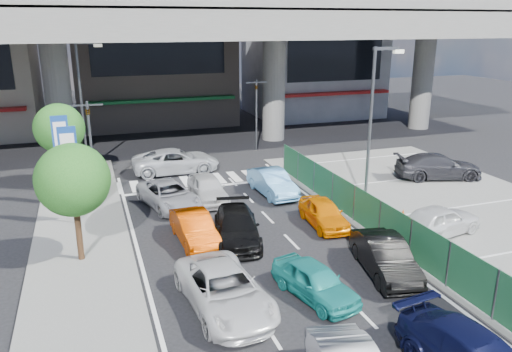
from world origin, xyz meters
name	(u,v)px	position (x,y,z in m)	size (l,w,h in m)	color
ground	(283,280)	(0.00, 0.00, 0.00)	(120.00, 120.00, 0.00)	black
parking_lot	(483,223)	(11.00, 2.00, 0.03)	(12.00, 28.00, 0.06)	slate
sidewalk_left	(82,260)	(-7.00, 4.00, 0.06)	(4.00, 30.00, 0.12)	slate
fence_run	(393,229)	(5.30, 1.00, 0.90)	(0.16, 22.00, 1.80)	#205E37
expressway	(170,28)	(0.00, 22.00, 8.76)	(64.00, 14.00, 10.75)	#62625E
building_center	(151,41)	(0.00, 32.97, 7.49)	(14.00, 10.90, 15.00)	gray
building_east	(313,55)	(16.00, 31.97, 5.99)	(12.00, 10.90, 12.00)	gray
traffic_light_left	(89,125)	(-6.20, 12.00, 3.94)	(1.60, 1.24, 5.20)	#595B60
traffic_light_right	(256,97)	(5.50, 19.00, 3.94)	(1.60, 1.24, 5.20)	#595B60
street_lamp_right	(374,114)	(7.17, 6.00, 4.77)	(1.65, 0.22, 8.00)	#595B60
street_lamp_left	(84,95)	(-6.33, 18.00, 4.77)	(1.65, 0.22, 8.00)	#595B60
signboard_near	(70,162)	(-7.20, 7.99, 3.06)	(0.80, 0.14, 4.70)	#595B60
signboard_far	(62,148)	(-7.60, 10.99, 3.06)	(0.80, 0.14, 4.70)	#595B60
tree_near	(73,180)	(-7.00, 4.00, 3.39)	(2.80, 2.80, 4.80)	#382314
tree_far	(59,129)	(-7.80, 14.50, 3.39)	(2.80, 2.80, 4.80)	#382314
sedan_white_mid_left	(224,290)	(-2.55, -1.13, 0.69)	(2.29, 4.97, 1.38)	silver
taxi_teal_mid	(315,281)	(0.57, -1.46, 0.62)	(1.46, 3.63, 1.24)	teal
hatch_black_mid_right	(385,257)	(3.80, -0.76, 0.69)	(1.46, 4.19, 1.38)	black
taxi_orange_left	(194,228)	(-2.37, 4.33, 0.65)	(1.37, 3.93, 1.29)	#B93A00
sedan_black_mid	(237,227)	(-0.59, 3.89, 0.65)	(1.83, 4.50, 1.31)	black
taxi_orange_right	(324,213)	(3.72, 4.23, 0.62)	(1.47, 3.65, 1.24)	orange
wagon_silver_front_left	(169,195)	(-2.68, 9.06, 0.64)	(2.12, 4.59, 1.28)	#96979D
sedan_white_front_mid	(208,188)	(-0.57, 9.31, 0.69)	(1.63, 4.05, 1.38)	silver
kei_truck_front_right	(272,182)	(3.04, 9.14, 0.69)	(1.46, 4.19, 1.38)	#5A9ED5
crossing_wagon_silver	(176,161)	(-1.21, 15.10, 0.75)	(2.49, 5.40, 1.50)	#BABDC2
parked_sedan_white	(439,220)	(7.98, 1.46, 0.76)	(1.65, 4.09, 1.39)	silver
parked_sedan_dgrey	(438,166)	(13.54, 8.56, 0.80)	(2.08, 5.11, 1.48)	#2F2E33
traffic_cone	(403,216)	(7.29, 3.13, 0.42)	(0.37, 0.37, 0.71)	#DA4F0C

